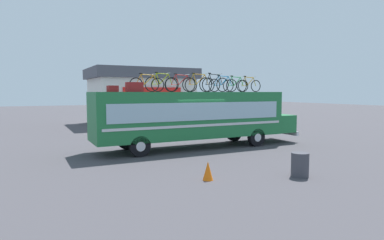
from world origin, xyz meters
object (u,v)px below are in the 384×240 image
(rooftop_bicycle_2, at_px, (162,84))
(rooftop_bicycle_3, at_px, (181,84))
(luggage_bag_1, at_px, (113,89))
(rooftop_bicycle_4, at_px, (199,84))
(rooftop_bicycle_8, at_px, (249,85))
(traffic_cone, at_px, (208,171))
(bus, at_px, (195,115))
(rooftop_bicycle_6, at_px, (223,85))
(rooftop_bicycle_1, at_px, (147,84))
(rooftop_bicycle_5, at_px, (214,84))
(luggage_bag_2, at_px, (134,87))
(trash_bin, at_px, (300,165))
(rooftop_bicycle_7, at_px, (236,85))

(rooftop_bicycle_2, xyz_separation_m, rooftop_bicycle_3, (0.93, -0.21, -0.02))
(luggage_bag_1, xyz_separation_m, rooftop_bicycle_4, (4.21, -0.45, 0.25))
(rooftop_bicycle_8, distance_m, traffic_cone, 9.18)
(bus, height_order, rooftop_bicycle_6, rooftop_bicycle_6)
(rooftop_bicycle_6, bearing_deg, rooftop_bicycle_4, -166.72)
(rooftop_bicycle_1, height_order, rooftop_bicycle_5, rooftop_bicycle_5)
(luggage_bag_2, bearing_deg, bus, 3.86)
(bus, xyz_separation_m, rooftop_bicycle_6, (1.74, 0.17, 1.58))
(rooftop_bicycle_1, bearing_deg, traffic_cone, -88.87)
(bus, bearing_deg, rooftop_bicycle_5, -15.96)
(rooftop_bicycle_2, bearing_deg, rooftop_bicycle_4, -14.70)
(rooftop_bicycle_6, bearing_deg, trash_bin, -100.45)
(rooftop_bicycle_4, distance_m, rooftop_bicycle_7, 2.63)
(luggage_bag_1, bearing_deg, luggage_bag_2, -26.44)
(luggage_bag_2, distance_m, rooftop_bicycle_8, 6.88)
(luggage_bag_1, bearing_deg, rooftop_bicycle_1, -15.94)
(rooftop_bicycle_7, height_order, trash_bin, rooftop_bicycle_7)
(rooftop_bicycle_7, bearing_deg, luggage_bag_1, -179.53)
(rooftop_bicycle_5, height_order, rooftop_bicycle_8, rooftop_bicycle_5)
(luggage_bag_1, distance_m, luggage_bag_2, 1.00)
(rooftop_bicycle_4, xyz_separation_m, traffic_cone, (-2.60, -5.55, -2.94))
(rooftop_bicycle_7, bearing_deg, rooftop_bicycle_5, -162.17)
(rooftop_bicycle_2, xyz_separation_m, rooftop_bicycle_6, (3.46, -0.07, -0.02))
(trash_bin, xyz_separation_m, traffic_cone, (-3.00, 0.99, -0.10))
(rooftop_bicycle_2, relative_size, traffic_cone, 2.90)
(rooftop_bicycle_5, bearing_deg, traffic_cone, -122.22)
(traffic_cone, bearing_deg, rooftop_bicycle_3, 73.25)
(rooftop_bicycle_4, xyz_separation_m, rooftop_bicycle_7, (2.58, 0.51, -0.03))
(rooftop_bicycle_5, bearing_deg, rooftop_bicycle_6, 28.44)
(bus, height_order, rooftop_bicycle_5, rooftop_bicycle_5)
(luggage_bag_1, bearing_deg, traffic_cone, -75.01)
(luggage_bag_1, height_order, rooftop_bicycle_1, rooftop_bicycle_1)
(rooftop_bicycle_3, relative_size, traffic_cone, 2.89)
(luggage_bag_2, bearing_deg, traffic_cone, -82.65)
(rooftop_bicycle_3, relative_size, rooftop_bicycle_5, 1.03)
(bus, height_order, luggage_bag_2, luggage_bag_2)
(bus, xyz_separation_m, rooftop_bicycle_2, (-1.72, 0.24, 1.60))
(rooftop_bicycle_3, bearing_deg, rooftop_bicycle_5, -9.90)
(bus, bearing_deg, rooftop_bicycle_6, 5.49)
(bus, distance_m, luggage_bag_2, 3.55)
(rooftop_bicycle_7, distance_m, trash_bin, 7.90)
(bus, distance_m, rooftop_bicycle_4, 1.61)
(bus, xyz_separation_m, trash_bin, (0.46, -6.78, -1.25))
(luggage_bag_2, relative_size, rooftop_bicycle_7, 0.45)
(rooftop_bicycle_4, bearing_deg, traffic_cone, -115.08)
(rooftop_bicycle_5, bearing_deg, rooftop_bicycle_4, 177.42)
(rooftop_bicycle_6, bearing_deg, rooftop_bicycle_7, 7.05)
(rooftop_bicycle_2, bearing_deg, luggage_bag_1, -179.64)
(rooftop_bicycle_1, bearing_deg, rooftop_bicycle_8, 5.45)
(luggage_bag_2, relative_size, rooftop_bicycle_1, 0.43)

